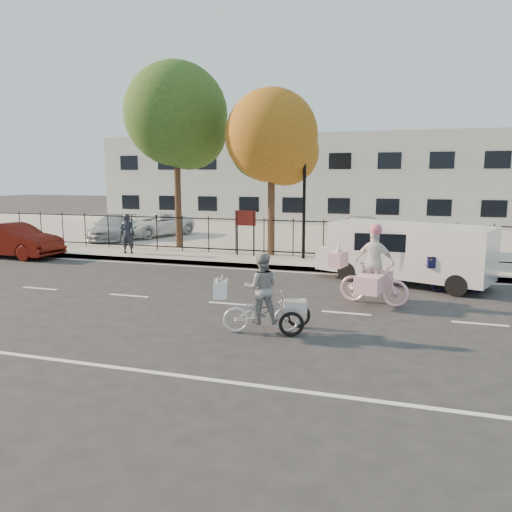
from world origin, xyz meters
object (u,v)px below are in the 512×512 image
at_px(red_sedan, 13,240).
at_px(lot_car_d, 364,230).
at_px(bull_bike, 457,270).
at_px(pedestrian, 128,234).
at_px(lamppost, 304,181).
at_px(zebra_trike, 262,302).
at_px(lot_car_b, 154,225).
at_px(unicorn_bike, 373,275).
at_px(white_van, 406,251).
at_px(lot_car_c, 343,235).
at_px(lot_car_a, 113,228).

xyz_separation_m(red_sedan, lot_car_d, (13.49, 6.45, 0.17)).
xyz_separation_m(bull_bike, pedestrian, (-12.37, 2.72, 0.32)).
bearing_deg(lamppost, lot_car_d, 65.43).
distance_m(zebra_trike, lot_car_b, 16.74).
distance_m(zebra_trike, pedestrian, 11.33).
relative_size(unicorn_bike, red_sedan, 0.51).
xyz_separation_m(zebra_trike, white_van, (2.85, 5.99, 0.36)).
xyz_separation_m(unicorn_bike, lot_car_c, (-1.91, 8.77, -0.04)).
bearing_deg(lot_car_d, white_van, -94.97).
height_order(pedestrian, lot_car_b, pedestrian).
bearing_deg(lot_car_c, zebra_trike, -98.50).
relative_size(bull_bike, lot_car_b, 0.40).
distance_m(red_sedan, lot_car_b, 7.46).
bearing_deg(lot_car_d, lot_car_b, 156.94).
relative_size(lamppost, bull_bike, 2.44).
bearing_deg(pedestrian, white_van, 161.19).
distance_m(white_van, lot_car_b, 14.80).
relative_size(lamppost, lot_car_c, 1.21).
relative_size(unicorn_bike, lot_car_a, 0.53).
xyz_separation_m(lamppost, bull_bike, (5.24, -3.61, -2.47)).
bearing_deg(lot_car_b, lot_car_d, 16.76).
relative_size(white_van, pedestrian, 3.46).
relative_size(lamppost, lot_car_b, 0.98).
bearing_deg(lamppost, unicorn_bike, -62.08).
relative_size(lamppost, white_van, 0.77).
relative_size(unicorn_bike, lot_car_b, 0.49).
distance_m(red_sedan, lot_car_a, 5.41).
xyz_separation_m(pedestrian, lot_car_b, (-1.82, 5.57, -0.20)).
distance_m(unicorn_bike, lot_car_c, 8.98).
bearing_deg(unicorn_bike, lot_car_a, 70.42).
bearing_deg(pedestrian, lamppost, 178.32).
xyz_separation_m(pedestrian, lot_car_d, (9.03, 5.04, -0.10)).
distance_m(lamppost, lot_car_b, 10.37).
bearing_deg(pedestrian, red_sedan, 8.74).
xyz_separation_m(pedestrian, lot_car_c, (8.25, 3.96, -0.23)).
xyz_separation_m(lamppost, lot_car_a, (-10.35, 2.97, -2.38)).
bearing_deg(red_sedan, unicorn_bike, -98.82).
relative_size(bull_bike, pedestrian, 1.09).
bearing_deg(lot_car_a, lot_car_c, -16.35).
distance_m(white_van, lot_car_c, 6.48).
bearing_deg(bull_bike, lot_car_b, 44.66).
height_order(zebra_trike, lot_car_c, zebra_trike).
height_order(zebra_trike, white_van, white_van).
bearing_deg(pedestrian, lot_car_b, -80.71).
distance_m(lamppost, red_sedan, 12.07).
height_order(lot_car_a, lot_car_b, lot_car_b).
bearing_deg(red_sedan, lot_car_b, -16.45).
bearing_deg(lamppost, red_sedan, -168.78).
bearing_deg(lot_car_d, lot_car_a, 165.23).
relative_size(zebra_trike, red_sedan, 0.48).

